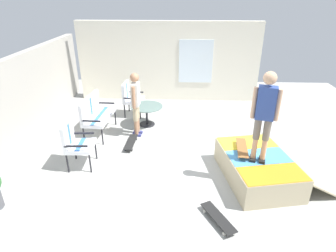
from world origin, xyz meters
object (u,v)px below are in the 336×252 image
Objects in this scene: skate_ramp at (258,167)px; patio_chair_near_house at (130,96)px; skateboard_spare at (218,218)px; skateboard_by_bench at (131,142)px; person_watching at (136,100)px; person_skater at (265,111)px; patio_table at (147,112)px; skateboard_on_ramp at (242,148)px; patio_chair_by_wall at (74,141)px; patio_bench at (95,112)px.

skate_ramp is 4.43m from patio_chair_near_house.
skate_ramp reaches higher than skateboard_spare.
skateboard_spare is (-1.26, 0.93, -0.18)m from skate_ramp.
skate_ramp is 3.06m from skateboard_by_bench.
skateboard_by_bench is at bearing -170.67° from patio_chair_near_house.
person_skater is (-1.97, -2.63, 0.57)m from person_watching.
skateboard_on_ramp reaches higher than patio_table.
person_watching is at bearing 30.12° from skateboard_spare.
patio_chair_by_wall is 1.13× the size of patio_table.
patio_chair_by_wall reaches higher than patio_table.
skateboard_spare is at bearing -153.70° from patio_chair_near_house.
patio_chair_by_wall is at bearing 83.14° from person_skater.
person_skater is (-0.15, 0.09, 1.28)m from skate_ramp.
skateboard_on_ramp is at bearing -92.16° from patio_chair_by_wall.
skate_ramp is 2.44× the size of patio_table.
patio_chair_near_house is 1.41m from person_watching.
skate_ramp is 3.35m from person_watching.
skateboard_on_ramp is at bearing -115.83° from patio_bench.
patio_chair_by_wall is at bearing 166.14° from patio_chair_near_house.
person_watching is (1.82, 2.72, 0.71)m from skate_ramp.
skateboard_on_ramp reaches higher than skate_ramp.
patio_chair_near_house is at bearing 44.72° from skate_ramp.
person_skater is (-2.59, -2.44, 1.14)m from patio_table.
patio_table is 0.52× the size of person_skater.
skate_ramp is 0.51m from skateboard_on_ramp.
patio_table is (2.15, -1.27, -0.21)m from patio_chair_by_wall.
patio_chair_near_house is 0.92m from patio_table.
person_skater is (-3.29, -3.01, 0.93)m from patio_chair_near_house.
patio_table is 0.86m from person_watching.
patio_bench is 0.74× the size of person_skater.
skateboard_on_ramp is at bearing -124.79° from person_watching.
person_skater is at bearing -96.86° from patio_chair_by_wall.
person_watching is 1.06m from skateboard_by_bench.
patio_bench reaches higher than skate_ramp.
patio_bench and patio_chair_near_house have the same top height.
skate_ramp is 2.15× the size of patio_chair_by_wall.
skate_ramp is 1.29m from person_skater.
person_watching is at bearing 56.19° from skate_ramp.
skateboard_by_bench is at bearing -120.94° from patio_bench.
patio_table reaches higher than skateboard_spare.
patio_table is at bearing 46.03° from skate_ramp.
patio_bench is 1.47m from patio_chair_near_house.
person_watching is (-1.31, -0.38, 0.36)m from patio_chair_near_house.
person_watching reaches higher than skate_ramp.
skateboard_by_bench is at bearing -47.05° from patio_chair_by_wall.
patio_table is (-0.69, -0.57, -0.21)m from patio_chair_near_house.
person_skater is at bearing -142.85° from skateboard_on_ramp.
patio_bench reaches higher than skateboard_by_bench.
patio_bench is at bearing 64.17° from skateboard_on_ramp.
person_skater reaches higher than patio_chair_by_wall.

